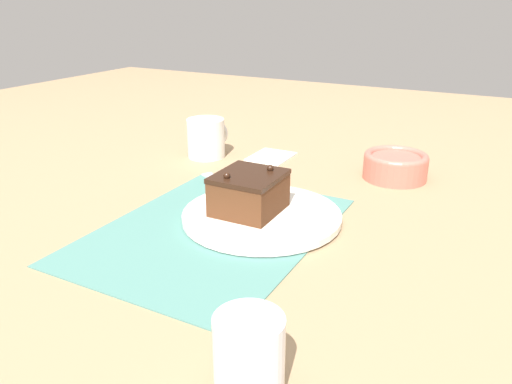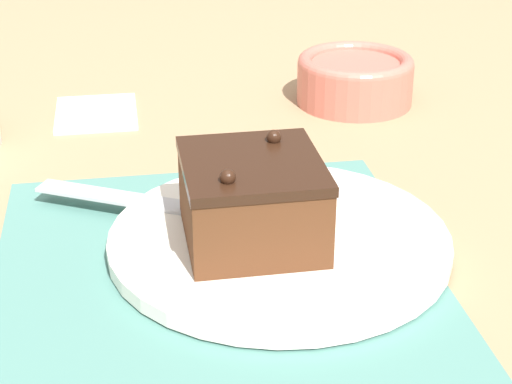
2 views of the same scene
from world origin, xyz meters
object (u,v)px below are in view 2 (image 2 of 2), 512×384
Objects in this scene: chocolate_cake at (252,200)px; serving_knife at (212,209)px; small_bowl at (355,78)px; cake_plate at (279,240)px.

chocolate_cake is 0.52× the size of serving_knife.
small_bowl reaches higher than serving_knife.
small_bowl is at bearing -24.90° from cake_plate.
serving_knife is (0.05, 0.03, -0.03)m from chocolate_cake.
serving_knife is 0.35m from small_bowl.
cake_plate is 2.38× the size of chocolate_cake.
chocolate_cake is at bearing 100.34° from cake_plate.
chocolate_cake is 0.37m from small_bowl.
serving_knife is at bearing 49.31° from cake_plate.
chocolate_cake is 0.87× the size of small_bowl.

